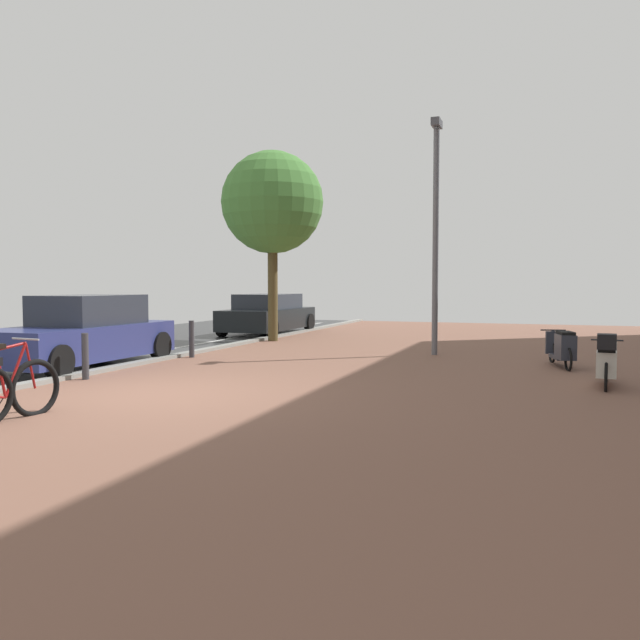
{
  "coord_description": "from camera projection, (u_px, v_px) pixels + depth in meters",
  "views": [
    {
      "loc": [
        5.65,
        -8.37,
        1.7
      ],
      "look_at": [
        2.33,
        1.0,
        1.13
      ],
      "focal_mm": 36.05,
      "sensor_mm": 36.0,
      "label": 1
    }
  ],
  "objects": [
    {
      "name": "parked_car_near",
      "position": [
        84.0,
        334.0,
        13.22
      ],
      "size": [
        1.82,
        4.22,
        1.46
      ],
      "color": "navy",
      "rests_on": "ground"
    },
    {
      "name": "street_tree",
      "position": [
        272.0,
        203.0,
        18.84
      ],
      "size": [
        3.0,
        3.0,
        5.59
      ],
      "color": "brown",
      "rests_on": "ground"
    },
    {
      "name": "parked_car_far",
      "position": [
        268.0,
        315.0,
        21.88
      ],
      "size": [
        1.96,
        4.34,
        1.35
      ],
      "color": "black",
      "rests_on": "ground"
    },
    {
      "name": "bollard_far",
      "position": [
        192.0,
        339.0,
        14.77
      ],
      "size": [
        0.12,
        0.12,
        0.85
      ],
      "color": "#38383D",
      "rests_on": "ground"
    },
    {
      "name": "lamp_post",
      "position": [
        436.0,
        225.0,
        15.19
      ],
      "size": [
        0.2,
        0.52,
        5.55
      ],
      "color": "slate",
      "rests_on": "ground"
    },
    {
      "name": "bollard_near",
      "position": [
        85.0,
        356.0,
        11.37
      ],
      "size": [
        0.12,
        0.12,
        0.82
      ],
      "color": "#38383D",
      "rests_on": "ground"
    },
    {
      "name": "scooter_near",
      "position": [
        563.0,
        348.0,
        12.96
      ],
      "size": [
        0.69,
        1.79,
        0.77
      ],
      "color": "black",
      "rests_on": "ground"
    },
    {
      "name": "bicycle_foreground",
      "position": [
        6.0,
        388.0,
        7.96
      ],
      "size": [
        0.75,
        1.47,
        1.13
      ],
      "color": "black",
      "rests_on": "ground"
    },
    {
      "name": "ground",
      "position": [
        239.0,
        402.0,
        9.38
      ],
      "size": [
        21.0,
        40.0,
        0.13
      ],
      "color": "#333435"
    },
    {
      "name": "scooter_mid",
      "position": [
        606.0,
        362.0,
        10.48
      ],
      "size": [
        0.52,
        1.75,
        0.93
      ],
      "color": "black",
      "rests_on": "ground"
    }
  ]
}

